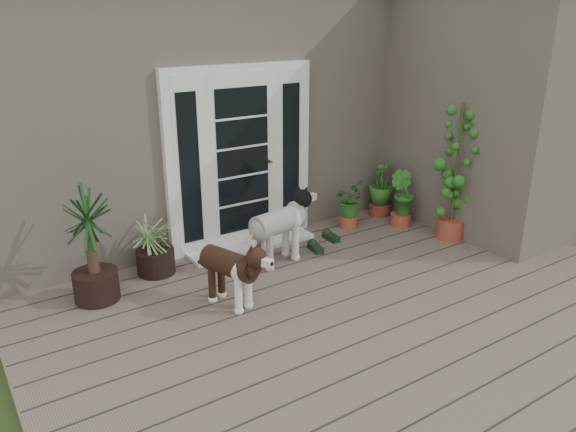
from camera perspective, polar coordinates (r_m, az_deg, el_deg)
deck at (r=5.50m, az=8.84°, el=-10.16°), size 6.20×4.60×0.12m
house_main at (r=8.46m, az=-10.59°, el=11.26°), size 7.40×4.00×3.10m
house_wing at (r=7.78m, az=20.09°, el=9.63°), size 1.60×2.40×3.10m
door_unit at (r=6.63m, az=-4.82°, el=5.97°), size 1.90×0.14×2.15m
door_step at (r=6.80m, az=-3.74°, el=-2.97°), size 1.60×0.40×0.05m
brindle_dog at (r=5.39m, az=-5.98°, el=-6.03°), size 0.56×0.84×0.65m
white_dog at (r=6.23m, az=-0.99°, el=-1.76°), size 0.94×0.54×0.73m
spider_plant at (r=6.17m, az=-13.56°, el=-2.60°), size 0.89×0.89×0.73m
yucca at (r=5.67m, az=-19.56°, el=-2.70°), size 1.10×1.10×1.21m
herb_a at (r=7.37m, az=6.24°, el=0.82°), size 0.59×0.59×0.53m
herb_b at (r=7.55m, az=11.54°, el=0.99°), size 0.43×0.43×0.53m
herb_c at (r=7.88m, az=9.47°, el=2.38°), size 0.58×0.58×0.64m
sapling at (r=7.08m, az=16.86°, el=4.49°), size 0.62×0.62×1.77m
clog_left at (r=6.69m, az=2.84°, el=-3.18°), size 0.20×0.33×0.09m
clog_right at (r=7.01m, az=4.43°, el=-2.07°), size 0.16×0.32×0.09m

